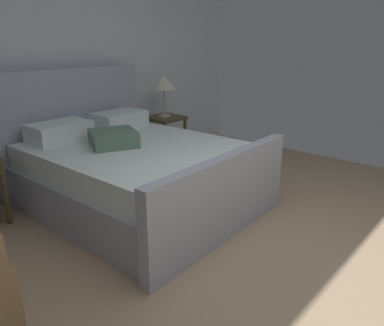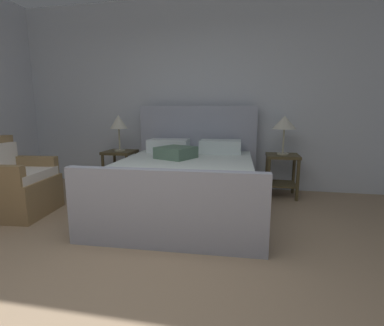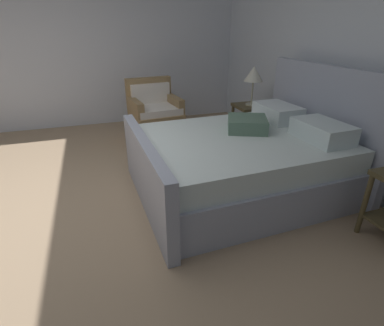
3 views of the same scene
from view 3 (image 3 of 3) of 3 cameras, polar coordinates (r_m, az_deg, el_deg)
The scene contains 7 objects.
ground_plane at distance 3.16m, azimuth -24.95°, elevation -9.34°, with size 5.78×6.19×0.02m, color #9F8466.
wall_back at distance 3.74m, azimuth 28.37°, elevation 18.96°, with size 5.90×0.12×2.87m, color silver.
wall_side_left at distance 5.61m, azimuth -25.24°, elevation 20.65°, with size 0.12×6.31×2.87m, color silver.
bed at distance 3.21m, azimuth 10.17°, elevation 0.80°, with size 1.83×2.17×1.27m.
nightstand_left at distance 4.49m, azimuth 11.07°, elevation 8.44°, with size 0.44×0.44×0.60m.
table_lamp_left at distance 4.36m, azimuth 11.76°, elevation 16.20°, with size 0.26×0.26×0.54m.
armchair at distance 4.77m, azimuth -7.15°, elevation 8.98°, with size 0.80×0.80×0.90m.
Camera 3 is at (2.64, 0.51, 1.65)m, focal length 27.77 mm.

